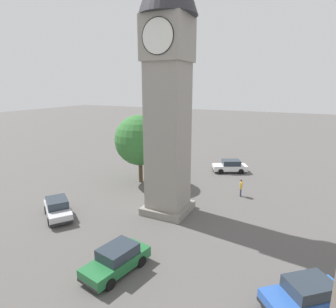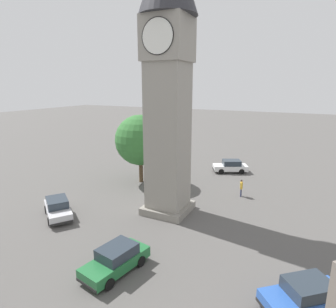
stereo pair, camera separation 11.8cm
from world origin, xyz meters
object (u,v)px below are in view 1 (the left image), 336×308
object	(u,v)px
car_blue_kerb	(117,259)
car_white_side	(307,295)
car_red_corner	(230,166)
car_silver_kerb	(58,208)
clock_tower	(168,52)
pedestrian	(241,186)
tree	(140,140)

from	to	relation	value
car_blue_kerb	car_white_side	distance (m)	9.93
car_blue_kerb	car_white_side	xyz separation A→B (m)	(9.79, 1.66, 0.00)
car_red_corner	car_silver_kerb	bearing A→B (deg)	-117.70
clock_tower	car_blue_kerb	world-z (taller)	clock_tower
clock_tower	car_red_corner	size ratio (longest dim) A/B	4.93
car_red_corner	car_white_side	size ratio (longest dim) A/B	1.05
clock_tower	car_white_side	bearing A→B (deg)	-32.56
car_silver_kerb	car_blue_kerb	bearing A→B (deg)	-22.74
car_white_side	pedestrian	bearing A→B (deg)	114.24
car_blue_kerb	tree	distance (m)	15.98
car_blue_kerb	car_silver_kerb	distance (m)	9.16
tree	car_red_corner	bearing A→B (deg)	44.70
car_blue_kerb	tree	size ratio (longest dim) A/B	0.59
car_silver_kerb	pedestrian	size ratio (longest dim) A/B	2.57
clock_tower	pedestrian	distance (m)	14.15
car_silver_kerb	tree	world-z (taller)	tree
car_red_corner	tree	bearing A→B (deg)	-135.30
car_red_corner	car_white_side	xyz separation A→B (m)	(8.65, -20.14, 0.00)
car_silver_kerb	car_white_side	distance (m)	18.33
car_red_corner	pedestrian	distance (m)	7.83
car_red_corner	pedestrian	xyz separation A→B (m)	(2.86, -7.29, 0.25)
car_blue_kerb	clock_tower	bearing A→B (deg)	95.85
clock_tower	car_red_corner	bearing A→B (deg)	81.46
car_silver_kerb	tree	distance (m)	11.17
clock_tower	car_silver_kerb	size ratio (longest dim) A/B	5.05
tree	car_blue_kerb	bearing A→B (deg)	-63.62
car_red_corner	tree	size ratio (longest dim) A/B	0.60
car_white_side	pedestrian	distance (m)	14.10
car_silver_kerb	clock_tower	bearing A→B (deg)	32.97
pedestrian	car_blue_kerb	bearing A→B (deg)	-105.42
car_red_corner	tree	world-z (taller)	tree
car_blue_kerb	car_red_corner	size ratio (longest dim) A/B	0.98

